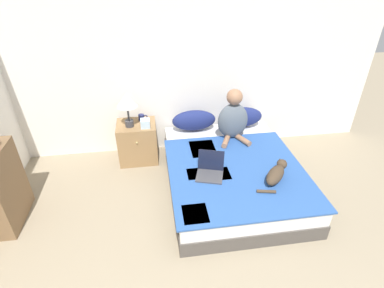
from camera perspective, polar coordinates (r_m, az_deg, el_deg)
name	(u,v)px	position (r m, az deg, el deg)	size (l,w,h in m)	color
wall_back	(183,62)	(4.09, -1.65, 15.30)	(5.48, 0.05, 2.55)	white
bed	(231,174)	(3.73, 7.51, -5.64)	(1.55, 1.98, 0.38)	#4C4742
pillow_near	(194,120)	(4.18, 0.37, 4.53)	(0.61, 0.25, 0.29)	navy
pillow_far	(241,117)	(4.33, 9.33, 5.08)	(0.61, 0.25, 0.29)	navy
person_sitting	(233,118)	(3.96, 7.83, 4.88)	(0.40, 0.39, 0.69)	slate
cat_tabby	(276,173)	(3.39, 15.75, -5.42)	(0.45, 0.42, 0.17)	#473828
laptop_open	(210,170)	(3.36, 3.46, -5.05)	(0.36, 0.36, 0.25)	#424247
nightstand	(138,142)	(4.21, -10.28, 0.41)	(0.52, 0.45, 0.56)	#937047
table_lamp	(127,102)	(3.88, -12.32, 7.81)	(0.26, 0.26, 0.46)	#38383D
tissue_box	(145,123)	(3.94, -8.90, 3.92)	(0.12, 0.12, 0.14)	silver
coffee_mug	(142,117)	(4.14, -9.56, 5.04)	(0.13, 0.08, 0.08)	navy
bookshelf	(0,188)	(3.67, -32.79, -7.12)	(0.29, 0.63, 0.87)	brown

